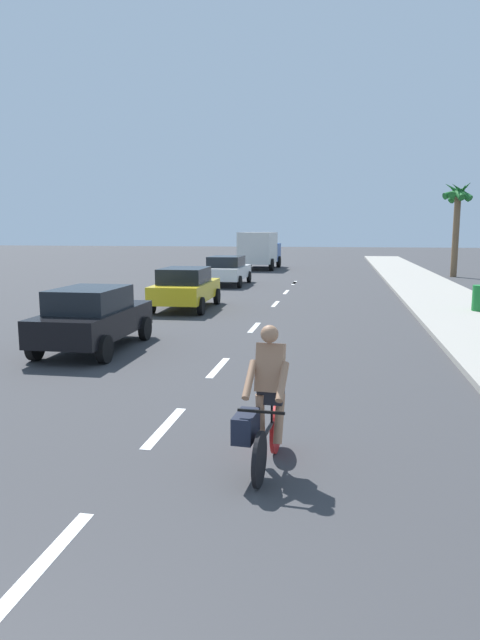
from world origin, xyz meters
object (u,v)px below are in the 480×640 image
(parked_car_white, at_px, (227,270))
(palm_tree_distant, at_px, (458,203))
(cyclist, at_px, (264,405))
(parked_car_yellow, at_px, (186,287))
(delivery_truck, at_px, (260,249))
(parked_car_black, at_px, (93,317))

(parked_car_white, xyz_separation_m, palm_tree_distant, (13.21, 7.84, 3.82))
(cyclist, distance_m, parked_car_yellow, 14.56)
(cyclist, xyz_separation_m, delivery_truck, (-5.29, 36.30, 0.67))
(palm_tree_distant, bearing_deg, cyclist, -104.46)
(parked_car_black, distance_m, delivery_truck, 30.06)
(parked_car_black, xyz_separation_m, palm_tree_distant, (13.14, 24.82, 3.82))
(cyclist, height_order, delivery_truck, delivery_truck)
(delivery_truck, bearing_deg, parked_car_white, -87.99)
(cyclist, bearing_deg, parked_car_black, -46.57)
(parked_car_black, height_order, palm_tree_distant, palm_tree_distant)
(parked_car_black, bearing_deg, parked_car_yellow, 87.28)
(cyclist, bearing_deg, parked_car_white, -73.36)
(parked_car_yellow, relative_size, delivery_truck, 0.69)
(delivery_truck, bearing_deg, parked_car_yellow, -87.29)
(cyclist, relative_size, parked_car_black, 0.45)
(parked_car_black, height_order, parked_car_white, same)
(parked_car_black, bearing_deg, delivery_truck, 89.72)
(cyclist, relative_size, parked_car_white, 0.40)
(parked_car_yellow, xyz_separation_m, palm_tree_distant, (12.87, 17.35, 3.82))
(cyclist, bearing_deg, palm_tree_distant, -100.42)
(parked_car_white, height_order, delivery_truck, delivery_truck)
(parked_car_yellow, xyz_separation_m, parked_car_white, (-0.34, 9.51, 0.00))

